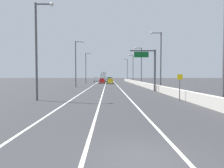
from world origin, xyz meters
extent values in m
plane|color=#2D2D30|center=(0.00, 64.00, 0.00)|extent=(320.00, 320.00, 0.00)
cube|color=silver|center=(-5.50, 55.00, 0.00)|extent=(0.16, 130.00, 0.00)
cube|color=silver|center=(-2.00, 55.00, 0.00)|extent=(0.16, 130.00, 0.00)
cube|color=silver|center=(1.50, 55.00, 0.00)|extent=(0.16, 130.00, 0.00)
cube|color=#B2ADA3|center=(7.89, 40.00, 0.55)|extent=(0.60, 120.00, 1.10)
cylinder|color=#47474C|center=(7.29, 29.24, 3.75)|extent=(0.36, 0.36, 7.50)
cube|color=#47474C|center=(5.04, 29.24, 7.30)|extent=(4.50, 0.20, 0.20)
cube|color=#0C5923|center=(4.82, 29.12, 6.60)|extent=(2.60, 0.10, 1.00)
cylinder|color=#4C4C51|center=(6.99, 15.76, 1.20)|extent=(0.10, 0.10, 2.40)
cube|color=yellow|center=(6.99, 15.72, 2.70)|extent=(0.60, 0.04, 0.60)
cylinder|color=#4C4C51|center=(8.73, 10.12, 5.50)|extent=(0.24, 0.24, 10.99)
cylinder|color=#4C4C51|center=(8.84, 31.05, 5.50)|extent=(0.24, 0.24, 10.99)
cube|color=#4C4C51|center=(7.94, 31.05, 10.84)|extent=(1.80, 0.12, 0.12)
sphere|color=beige|center=(7.04, 31.05, 10.84)|extent=(0.44, 0.44, 0.44)
cylinder|color=#4C4C51|center=(8.64, 51.98, 5.50)|extent=(0.24, 0.24, 10.99)
cube|color=#4C4C51|center=(7.74, 51.98, 10.84)|extent=(1.80, 0.12, 0.12)
sphere|color=beige|center=(6.84, 51.98, 10.84)|extent=(0.44, 0.44, 0.44)
cylinder|color=#4C4C51|center=(8.80, 72.92, 5.50)|extent=(0.24, 0.24, 10.99)
cube|color=#4C4C51|center=(7.90, 72.92, 10.84)|extent=(1.80, 0.12, 0.12)
sphere|color=beige|center=(7.00, 72.92, 10.84)|extent=(0.44, 0.44, 0.44)
cylinder|color=#4C4C51|center=(8.55, 93.85, 5.50)|extent=(0.24, 0.24, 10.99)
cube|color=#4C4C51|center=(7.65, 93.85, 10.84)|extent=(1.80, 0.12, 0.12)
sphere|color=beige|center=(6.75, 93.85, 10.84)|extent=(0.44, 0.44, 0.44)
cylinder|color=#4C4C51|center=(-9.24, 16.12, 5.50)|extent=(0.24, 0.24, 10.99)
cube|color=#4C4C51|center=(-8.34, 16.12, 10.84)|extent=(1.80, 0.12, 0.12)
sphere|color=beige|center=(-7.44, 16.12, 10.84)|extent=(0.44, 0.44, 0.44)
cylinder|color=#4C4C51|center=(-8.85, 41.24, 5.50)|extent=(0.24, 0.24, 10.99)
cube|color=#4C4C51|center=(-7.95, 41.24, 10.84)|extent=(1.80, 0.12, 0.12)
sphere|color=beige|center=(-7.05, 41.24, 10.84)|extent=(0.44, 0.44, 0.44)
cylinder|color=#4C4C51|center=(-9.24, 66.36, 5.50)|extent=(0.24, 0.24, 10.99)
cube|color=#4C4C51|center=(-8.34, 66.36, 10.84)|extent=(1.80, 0.12, 0.12)
sphere|color=beige|center=(-7.44, 66.36, 10.84)|extent=(0.44, 0.44, 0.44)
cube|color=#1E389E|center=(-0.25, 89.10, 0.92)|extent=(1.90, 4.19, 1.17)
cube|color=navy|center=(-0.24, 88.69, 1.81)|extent=(1.62, 1.90, 0.60)
cylinder|color=black|center=(-1.11, 90.70, 0.34)|extent=(0.24, 0.69, 0.68)
cylinder|color=black|center=(0.52, 90.74, 0.34)|extent=(0.24, 0.69, 0.68)
cylinder|color=black|center=(-1.02, 87.46, 0.34)|extent=(0.24, 0.69, 0.68)
cylinder|color=black|center=(0.60, 87.50, 0.34)|extent=(0.24, 0.69, 0.68)
cube|color=red|center=(-3.26, 64.31, 0.81)|extent=(1.94, 4.12, 0.95)
cube|color=maroon|center=(-3.26, 63.90, 1.59)|extent=(1.68, 1.86, 0.60)
cylinder|color=black|center=(-4.14, 65.89, 0.34)|extent=(0.23, 0.68, 0.68)
cylinder|color=black|center=(-2.42, 65.92, 0.34)|extent=(0.23, 0.68, 0.68)
cylinder|color=black|center=(-4.10, 62.70, 0.34)|extent=(0.23, 0.68, 0.68)
cylinder|color=black|center=(-2.38, 62.73, 0.34)|extent=(0.23, 0.68, 0.68)
cube|color=#B7B7BC|center=(-6.67, 86.90, 0.88)|extent=(1.89, 4.05, 1.08)
cube|color=gray|center=(-6.67, 86.50, 1.72)|extent=(1.66, 1.83, 0.60)
cylinder|color=black|center=(-7.53, 88.47, 0.34)|extent=(0.22, 0.68, 0.68)
cylinder|color=black|center=(-5.82, 88.48, 0.34)|extent=(0.22, 0.68, 0.68)
cylinder|color=black|center=(-7.52, 85.33, 0.34)|extent=(0.22, 0.68, 0.68)
cylinder|color=black|center=(-5.80, 85.34, 0.34)|extent=(0.22, 0.68, 0.68)
cube|color=#196033|center=(-0.62, 74.79, 0.88)|extent=(1.87, 4.11, 1.08)
cube|color=#1C4633|center=(-0.63, 74.38, 1.72)|extent=(1.64, 1.86, 0.60)
cylinder|color=black|center=(-1.46, 76.39, 0.34)|extent=(0.22, 0.68, 0.68)
cylinder|color=black|center=(0.23, 76.38, 0.34)|extent=(0.22, 0.68, 0.68)
cylinder|color=black|center=(-1.48, 73.19, 0.34)|extent=(0.22, 0.68, 0.68)
cylinder|color=black|center=(0.21, 73.18, 0.34)|extent=(0.22, 0.68, 0.68)
cube|color=gold|center=(-0.33, 61.48, 0.84)|extent=(1.95, 4.76, 1.00)
cube|color=olive|center=(-0.34, 61.01, 1.64)|extent=(1.67, 2.16, 0.60)
cylinder|color=black|center=(-1.14, 63.41, 0.34)|extent=(0.23, 0.68, 0.68)
cylinder|color=black|center=(0.55, 63.38, 0.34)|extent=(0.23, 0.68, 0.68)
cylinder|color=black|center=(-1.22, 59.59, 0.34)|extent=(0.23, 0.68, 0.68)
cylinder|color=black|center=(0.47, 59.55, 0.34)|extent=(0.23, 0.68, 0.68)
cube|color=silver|center=(-3.24, 83.36, 1.94)|extent=(2.60, 9.32, 2.88)
cube|color=gray|center=(-3.20, 85.40, 3.93)|extent=(2.16, 2.08, 1.10)
cylinder|color=black|center=(-4.28, 87.32, 0.50)|extent=(0.24, 1.00, 1.00)
cylinder|color=black|center=(-2.04, 87.27, 0.50)|extent=(0.24, 1.00, 1.00)
cylinder|color=black|center=(-4.44, 79.45, 0.50)|extent=(0.24, 1.00, 1.00)
cylinder|color=black|center=(-2.20, 79.40, 0.50)|extent=(0.24, 1.00, 1.00)
camera|label=1|loc=(-1.15, -6.82, 2.86)|focal=32.19mm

